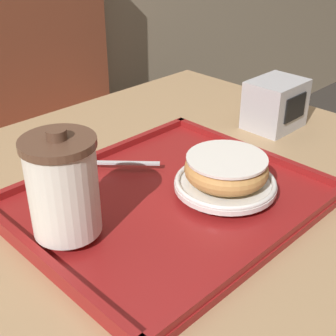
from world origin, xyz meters
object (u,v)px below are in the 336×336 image
Objects in this scene: coffee_cup_front at (63,186)px; donut_chocolate_glazed at (226,168)px; spoon at (97,161)px; napkin_dispenser at (275,104)px.

donut_chocolate_glazed is (0.23, -0.08, -0.03)m from coffee_cup_front.
donut_chocolate_glazed is at bearing -18.86° from coffee_cup_front.
coffee_cup_front is at bearing 161.14° from donut_chocolate_glazed.
spoon is (-0.09, 0.20, -0.03)m from donut_chocolate_glazed.
donut_chocolate_glazed is 1.11× the size of spoon.
spoon is 0.39m from napkin_dispenser.
napkin_dispenser is at bearing 20.21° from donut_chocolate_glazed.
coffee_cup_front reaches higher than spoon.
napkin_dispenser is (0.52, 0.03, -0.04)m from coffee_cup_front.
coffee_cup_front reaches higher than napkin_dispenser.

